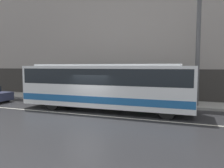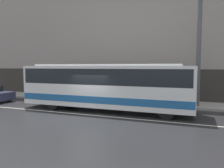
# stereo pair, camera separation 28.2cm
# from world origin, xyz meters

# --- Properties ---
(ground_plane) EXTENTS (60.00, 60.00, 0.00)m
(ground_plane) POSITION_xyz_m (0.00, 0.00, 0.00)
(ground_plane) COLOR #262628
(sidewalk) EXTENTS (60.00, 3.04, 0.17)m
(sidewalk) POSITION_xyz_m (0.00, 5.52, 0.09)
(sidewalk) COLOR #A09E99
(sidewalk) RESTS_ON ground_plane
(building_facade) EXTENTS (60.00, 0.35, 13.17)m
(building_facade) POSITION_xyz_m (0.00, 7.19, 6.37)
(building_facade) COLOR gray
(building_facade) RESTS_ON ground_plane
(lane_stripe) EXTENTS (54.00, 0.14, 0.01)m
(lane_stripe) POSITION_xyz_m (0.00, 0.00, 0.00)
(lane_stripe) COLOR beige
(lane_stripe) RESTS_ON ground_plane
(transit_bus) EXTENTS (11.82, 2.58, 3.20)m
(transit_bus) POSITION_xyz_m (0.51, 1.71, 1.80)
(transit_bus) COLOR white
(transit_bus) RESTS_ON ground_plane
(utility_pole_near) EXTENTS (0.31, 0.31, 8.40)m
(utility_pole_near) POSITION_xyz_m (6.48, 4.83, 4.37)
(utility_pole_near) COLOR #4C4C4F
(utility_pole_near) RESTS_ON sidewalk
(pedestrian_waiting) EXTENTS (0.36, 0.36, 1.72)m
(pedestrian_waiting) POSITION_xyz_m (2.14, 5.49, 0.97)
(pedestrian_waiting) COLOR #1E5933
(pedestrian_waiting) RESTS_ON sidewalk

